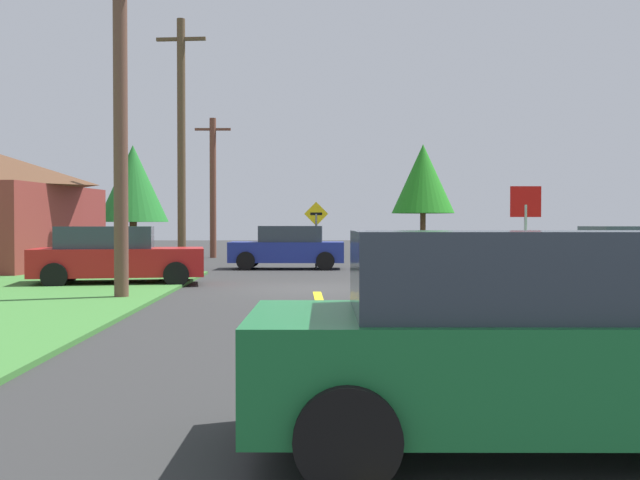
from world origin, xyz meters
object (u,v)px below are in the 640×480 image
Objects in this scene: car_approaching_junction at (288,248)px; pine_tree_center at (423,179)px; car_behind_on_main_road at (536,342)px; car_on_crossroad at (616,253)px; utility_pole_far at (213,186)px; utility_pole_mid at (181,142)px; parked_car_near_building at (116,256)px; utility_pole_near at (121,121)px; stop_sign at (526,219)px; oak_tree_left at (133,184)px; direction_sign at (316,227)px.

car_approaching_junction is 14.88m from pine_tree_center.
car_behind_on_main_road is 1.07× the size of car_on_crossroad.
car_on_crossroad is at bearing -47.33° from utility_pole_far.
car_approaching_junction is at bearing 14.61° from utility_pole_mid.
pine_tree_center reaches higher than car_approaching_junction.
parked_car_near_building and car_on_crossroad have the same top height.
utility_pole_near reaches higher than car_approaching_junction.
pine_tree_center is at bearing 50.76° from utility_pole_mid.
parked_car_near_building is 16.57m from car_behind_on_main_road.
oak_tree_left reaches higher than stop_sign.
utility_pole_mid is at bearing -89.60° from utility_pole_far.
utility_pole_far is at bearing 117.41° from direction_sign.
utility_pole_near is 1.43× the size of oak_tree_left.
utility_pole_mid is at bearing -129.24° from pine_tree_center.
parked_car_near_building is at bearing 60.64° from car_approaching_junction.
utility_pole_far is (-0.07, 10.48, -1.05)m from utility_pole_mid.
utility_pole_mid is at bearing 71.93° from car_on_crossroad.
utility_pole_far is at bearing 91.07° from utility_pole_near.
utility_pole_near is 20.98m from utility_pole_far.
utility_pole_mid is (-5.97, 21.53, 3.86)m from car_behind_on_main_road.
car_on_crossroad is 0.67× the size of pine_tree_center.
stop_sign is at bearing 120.47° from car_approaching_junction.
pine_tree_center is (-2.83, 18.22, 3.37)m from car_on_crossroad.
oak_tree_left is (-7.29, 6.72, 2.76)m from car_approaching_junction.
stop_sign is 0.59× the size of car_behind_on_main_road.
car_behind_on_main_road is 32.70m from utility_pole_far.
direction_sign is at bearing 43.80° from parked_car_near_building.
car_approaching_junction is 10.29m from oak_tree_left.
car_on_crossroad is 1.62× the size of direction_sign.
car_on_crossroad is 15.16m from utility_pole_mid.
parked_car_near_building is 1.10× the size of car_behind_on_main_road.
direction_sign is (-1.08, 22.44, 0.77)m from car_behind_on_main_road.
utility_pole_near is (-3.52, -11.48, 3.14)m from car_approaching_junction.
utility_pole_mid is (-0.32, 10.48, 0.72)m from utility_pole_near.
car_behind_on_main_road is at bearing -72.13° from oak_tree_left.
utility_pole_near reaches higher than parked_car_near_building.
utility_pole_mid is 1.29× the size of utility_pole_far.
parked_car_near_building is at bearing 116.07° from car_behind_on_main_road.
oak_tree_left is (-2.66, 14.13, 2.76)m from parked_car_near_building.
car_behind_on_main_road is at bearing -74.50° from utility_pole_mid.
utility_pole_near reaches higher than pine_tree_center.
parked_car_near_building is 0.79× the size of pine_tree_center.
pine_tree_center is at bearing 50.96° from parked_car_near_building.
car_behind_on_main_road is at bearing -74.18° from parked_car_near_building.
stop_sign is 0.53× the size of parked_car_near_building.
utility_pole_far is (-3.91, 9.49, 2.81)m from car_approaching_junction.
car_approaching_junction is at bearing 97.37° from car_behind_on_main_road.
parked_car_near_building is 14.64m from oak_tree_left.
car_behind_on_main_road is 0.72× the size of pine_tree_center.
utility_pole_mid is 1.69× the size of oak_tree_left.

